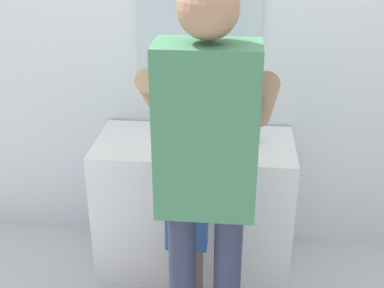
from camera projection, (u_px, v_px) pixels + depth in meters
back_wall at (200, 31)px, 2.88m from camera, size 4.40×0.10×2.70m
vanity_cabinet at (194, 204)px, 2.99m from camera, size 1.10×0.54×0.81m
sink_basin at (194, 134)px, 2.78m from camera, size 0.33×0.33×0.11m
faucet at (198, 116)px, 2.95m from camera, size 0.18×0.14×0.18m
toothbrush_cup at (253, 134)px, 2.79m from camera, size 0.07×0.07×0.21m
child_toddler at (187, 223)px, 2.57m from camera, size 0.28×0.28×0.91m
adult_parent at (207, 154)px, 2.10m from camera, size 0.55×0.58×1.78m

